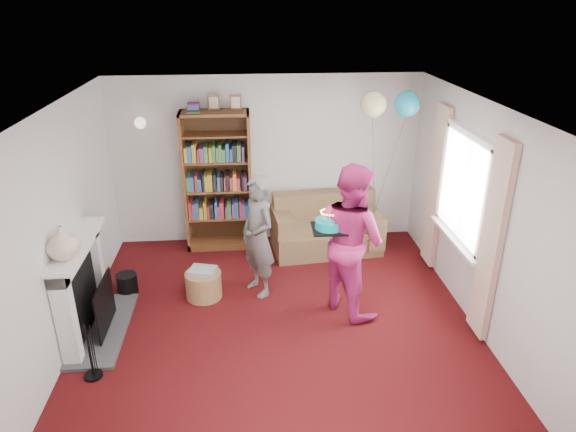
{
  "coord_description": "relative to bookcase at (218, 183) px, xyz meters",
  "views": [
    {
      "loc": [
        -0.31,
        -4.8,
        3.51
      ],
      "look_at": [
        0.15,
        0.6,
        1.17
      ],
      "focal_mm": 32.0,
      "sensor_mm": 36.0,
      "label": 1
    }
  ],
  "objects": [
    {
      "name": "ground",
      "position": [
        0.73,
        -2.3,
        -1.0
      ],
      "size": [
        5.0,
        5.0,
        0.0
      ],
      "primitive_type": "plane",
      "color": "#340907",
      "rests_on": "ground"
    },
    {
      "name": "wall_back",
      "position": [
        0.73,
        0.21,
        0.25
      ],
      "size": [
        4.5,
        0.02,
        2.5
      ],
      "primitive_type": "cube",
      "color": "silver",
      "rests_on": "ground"
    },
    {
      "name": "wall_left",
      "position": [
        -1.53,
        -2.3,
        0.25
      ],
      "size": [
        0.02,
        5.0,
        2.5
      ],
      "primitive_type": "cube",
      "color": "silver",
      "rests_on": "ground"
    },
    {
      "name": "wall_right",
      "position": [
        2.99,
        -2.3,
        0.25
      ],
      "size": [
        0.02,
        5.0,
        2.5
      ],
      "primitive_type": "cube",
      "color": "silver",
      "rests_on": "ground"
    },
    {
      "name": "ceiling",
      "position": [
        0.73,
        -2.3,
        1.51
      ],
      "size": [
        4.5,
        5.0,
        0.01
      ],
      "primitive_type": "cube",
      "color": "white",
      "rests_on": "wall_back"
    },
    {
      "name": "fireplace",
      "position": [
        -1.36,
        -2.11,
        -0.48
      ],
      "size": [
        0.55,
        1.8,
        1.12
      ],
      "color": "#3F3F42",
      "rests_on": "ground"
    },
    {
      "name": "window_bay",
      "position": [
        2.93,
        -1.7,
        0.21
      ],
      "size": [
        0.14,
        2.02,
        2.2
      ],
      "color": "white",
      "rests_on": "ground"
    },
    {
      "name": "wall_sconce",
      "position": [
        -1.02,
        0.06,
        0.88
      ],
      "size": [
        0.16,
        0.23,
        0.16
      ],
      "color": "gold",
      "rests_on": "ground"
    },
    {
      "name": "bookcase",
      "position": [
        0.0,
        0.0,
        0.0
      ],
      "size": [
        0.97,
        0.42,
        2.25
      ],
      "color": "#472B14",
      "rests_on": "ground"
    },
    {
      "name": "sofa",
      "position": [
        1.56,
        -0.24,
        -0.68
      ],
      "size": [
        1.54,
        0.82,
        0.82
      ],
      "rotation": [
        0.0,
        0.0,
        0.1
      ],
      "color": "brown",
      "rests_on": "ground"
    },
    {
      "name": "wicker_basket",
      "position": [
        -0.16,
        -1.48,
        -0.81
      ],
      "size": [
        0.45,
        0.45,
        0.4
      ],
      "rotation": [
        0.0,
        0.0,
        -0.28
      ],
      "color": "#A9774F",
      "rests_on": "ground"
    },
    {
      "name": "person_striped",
      "position": [
        0.53,
        -1.41,
        -0.22
      ],
      "size": [
        0.6,
        0.68,
        1.55
      ],
      "primitive_type": "imported",
      "rotation": [
        0.0,
        0.0,
        -1.05
      ],
      "color": "black",
      "rests_on": "ground"
    },
    {
      "name": "person_magenta",
      "position": [
        1.6,
        -1.85,
        -0.08
      ],
      "size": [
        1.05,
        1.12,
        1.82
      ],
      "primitive_type": "imported",
      "rotation": [
        0.0,
        0.0,
        2.12
      ],
      "color": "#C22671",
      "rests_on": "ground"
    },
    {
      "name": "birthday_cake",
      "position": [
        1.33,
        -1.92,
        0.15
      ],
      "size": [
        0.39,
        0.39,
        0.22
      ],
      "rotation": [
        0.0,
        0.0,
        -0.03
      ],
      "color": "black",
      "rests_on": "ground"
    },
    {
      "name": "balloons",
      "position": [
        2.29,
        -0.64,
        1.22
      ],
      "size": [
        0.78,
        0.34,
        1.75
      ],
      "color": "#3F3F3F",
      "rests_on": "ground"
    },
    {
      "name": "mantel_vase",
      "position": [
        -1.39,
        -2.45,
        0.3
      ],
      "size": [
        0.35,
        0.35,
        0.34
      ],
      "primitive_type": "imported",
      "rotation": [
        0.0,
        0.0,
        0.09
      ],
      "color": "beige",
      "rests_on": "fireplace"
    }
  ]
}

